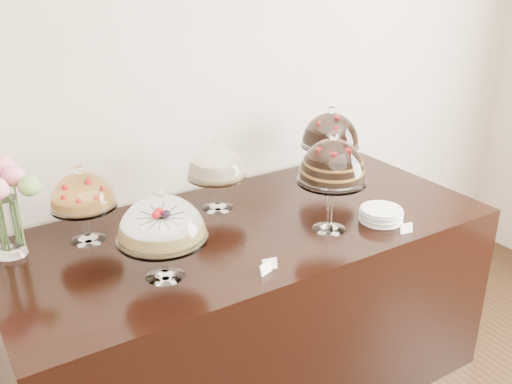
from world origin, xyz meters
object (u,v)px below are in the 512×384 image
cake_stand_dark_choco (331,133)px  cake_stand_fruit_tart (82,194)px  cake_stand_sugar_sponge (162,223)px  cake_stand_choco_layer (332,165)px  cake_stand_cheesecake (217,165)px  flower_vase (2,196)px  display_counter (251,309)px  plate_stack (381,215)px

cake_stand_dark_choco → cake_stand_fruit_tart: 1.30m
cake_stand_fruit_tart → cake_stand_sugar_sponge: bearing=-70.4°
cake_stand_choco_layer → cake_stand_sugar_sponge: bearing=178.6°
cake_stand_cheesecake → flower_vase: flower_vase is taller
display_counter → flower_vase: size_ratio=5.30×
cake_stand_sugar_sponge → flower_vase: bearing=133.2°
cake_stand_dark_choco → plate_stack: cake_stand_dark_choco is taller
cake_stand_dark_choco → flower_vase: (-1.60, 0.05, -0.01)m
display_counter → cake_stand_cheesecake: size_ratio=6.29×
cake_stand_cheesecake → plate_stack: bearing=-43.1°
cake_stand_sugar_sponge → plate_stack: cake_stand_sugar_sponge is taller
display_counter → cake_stand_fruit_tart: bearing=159.3°
cake_stand_fruit_tart → flower_vase: (-0.30, 0.04, 0.04)m
plate_stack → cake_stand_dark_choco: bearing=77.8°
cake_stand_choco_layer → cake_stand_dark_choco: 0.59m
cake_stand_sugar_sponge → cake_stand_cheesecake: cake_stand_sugar_sponge is taller
flower_vase → plate_stack: size_ratio=2.15×
cake_stand_sugar_sponge → cake_stand_dark_choco: cake_stand_dark_choco is taller
cake_stand_cheesecake → plate_stack: size_ratio=1.82×
cake_stand_choco_layer → cake_stand_cheesecake: bearing=124.0°
cake_stand_fruit_tart → plate_stack: (1.19, -0.53, -0.18)m
cake_stand_fruit_tart → plate_stack: 1.32m
display_counter → cake_stand_fruit_tart: (-0.66, 0.25, 0.66)m
display_counter → cake_stand_fruit_tart: 0.97m
flower_vase → plate_stack: (1.49, -0.57, -0.23)m
display_counter → cake_stand_cheesecake: (-0.03, 0.24, 0.67)m
cake_stand_sugar_sponge → cake_stand_dark_choco: size_ratio=0.88×
display_counter → cake_stand_cheesecake: 0.71m
cake_stand_choco_layer → cake_stand_fruit_tart: (-0.94, 0.47, -0.09)m
display_counter → cake_stand_cheesecake: cake_stand_cheesecake is taller
cake_stand_choco_layer → cake_stand_fruit_tart: size_ratio=1.32×
plate_stack → cake_stand_sugar_sponge: bearing=175.4°
cake_stand_sugar_sponge → flower_vase: (-0.46, 0.49, 0.03)m
display_counter → cake_stand_choco_layer: 0.83m
cake_stand_sugar_sponge → cake_stand_choco_layer: cake_stand_choco_layer is taller
display_counter → cake_stand_fruit_tart: size_ratio=6.46×
cake_stand_fruit_tart → flower_vase: flower_vase is taller
plate_stack → cake_stand_fruit_tart: bearing=155.9°
cake_stand_choco_layer → flower_vase: bearing=157.7°
cake_stand_fruit_tart → flower_vase: size_ratio=0.82×
cake_stand_dark_choco → plate_stack: 0.58m
cake_stand_choco_layer → cake_stand_cheesecake: size_ratio=1.29×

